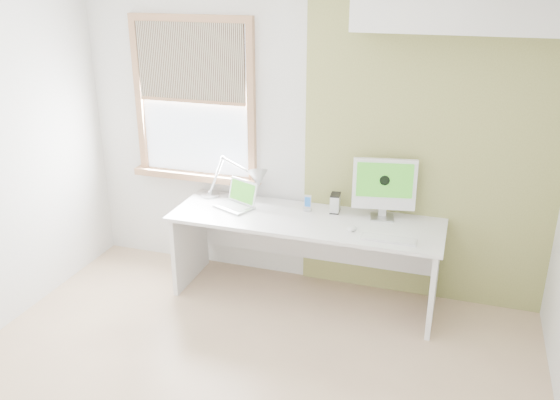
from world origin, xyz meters
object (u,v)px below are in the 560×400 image
at_px(desk, 307,237).
at_px(imac, 384,185).
at_px(laptop, 238,200).
at_px(desk_lamp, 249,180).
at_px(external_drive, 335,203).

xyz_separation_m(desk, imac, (0.59, 0.15, 0.47)).
distance_m(laptop, imac, 1.23).
height_order(desk_lamp, external_drive, desk_lamp).
relative_size(laptop, external_drive, 2.41).
distance_m(desk_lamp, imac, 1.15).
height_order(laptop, external_drive, laptop).
bearing_deg(imac, external_drive, -179.28).
distance_m(external_drive, imac, 0.44).
relative_size(desk_lamp, imac, 1.33).
height_order(desk, laptop, laptop).
relative_size(desk, imac, 4.33).
height_order(desk, imac, imac).
bearing_deg(desk_lamp, desk, -13.24).
relative_size(desk, external_drive, 13.92).
distance_m(desk, desk_lamp, 0.70).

